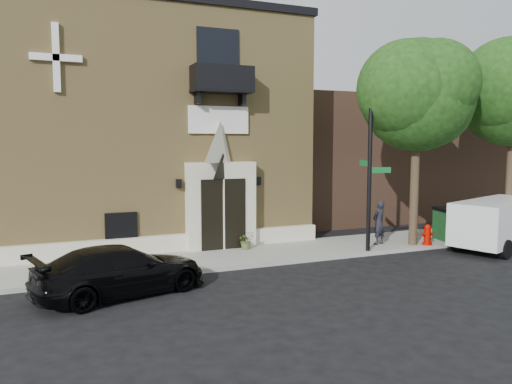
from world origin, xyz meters
The scene contains 12 objects.
ground centered at (0.00, 0.00, 0.00)m, with size 120.00×120.00×0.00m, color black.
sidewalk centered at (1.00, 1.50, 0.07)m, with size 42.00×3.00×0.15m, color gray.
church centered at (-2.99, 7.95, 4.63)m, with size 12.20×11.01×9.30m.
neighbour_building centered at (12.00, 9.00, 3.20)m, with size 18.00×8.00×6.40m, color brown.
street_tree_left centered at (6.03, 0.35, 5.87)m, with size 4.97×4.38×7.77m.
black_sedan centered at (-5.17, -1.25, 0.67)m, with size 1.89×4.64×1.35m, color black.
cargo_van centered at (9.06, -0.85, 1.05)m, with size 4.95×3.28×1.89m.
street_sign centered at (3.78, 0.22, 3.01)m, with size 0.89×0.99×5.68m.
fire_hydrant centered at (6.49, 0.20, 0.54)m, with size 0.46×0.36×0.80m.
dumpster centered at (8.51, 0.53, 0.81)m, with size 2.20×1.53×1.31m.
planter centered at (-0.22, 2.18, 0.48)m, with size 0.59×0.51×0.66m, color #50622D.
pedestrian_near centered at (4.80, 0.98, 1.00)m, with size 0.62×0.41×1.70m, color black.
Camera 1 is at (-6.86, -14.69, 4.11)m, focal length 35.00 mm.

